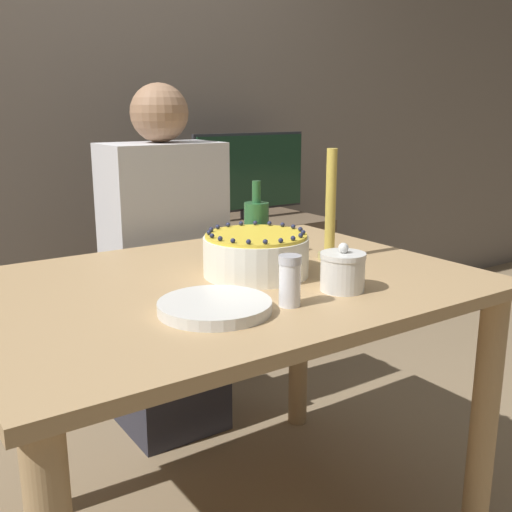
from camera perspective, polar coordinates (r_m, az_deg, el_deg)
The scene contains 11 objects.
wall_behind at distance 2.73m, azimuth -19.30°, elevation 16.08°, with size 8.00×0.05×2.60m.
dining_table at distance 1.53m, azimuth -3.02°, elevation -6.75°, with size 1.23×0.90×0.75m.
cake at distance 1.52m, azimuth 0.00°, elevation 0.15°, with size 0.27×0.27×0.12m.
sugar_bowl at distance 1.40m, azimuth 8.25°, elevation -1.45°, with size 0.11×0.11×0.11m.
sugar_shaker at distance 1.28m, azimuth 3.24°, elevation -2.34°, with size 0.05×0.05×0.11m.
plate_stack at distance 1.25m, azimuth -3.95°, elevation -4.82°, with size 0.24×0.24×0.02m.
candle at distance 1.67m, azimuth 7.09°, elevation 3.96°, with size 0.06×0.06×0.31m.
bottle at distance 1.69m, azimuth 0.04°, elevation 2.65°, with size 0.07×0.07×0.22m.
person_man_blue_shirt at distance 2.17m, azimuth -8.59°, elevation -2.85°, with size 0.40×0.34×1.24m.
side_cabinet at distance 2.91m, azimuth -0.49°, elevation -2.71°, with size 0.63×0.52×0.66m.
tv_monitor at distance 2.81m, azimuth -0.55°, elevation 7.82°, with size 0.59×0.10×0.40m.
Camera 1 is at (-0.74, -1.23, 1.16)m, focal length 42.00 mm.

